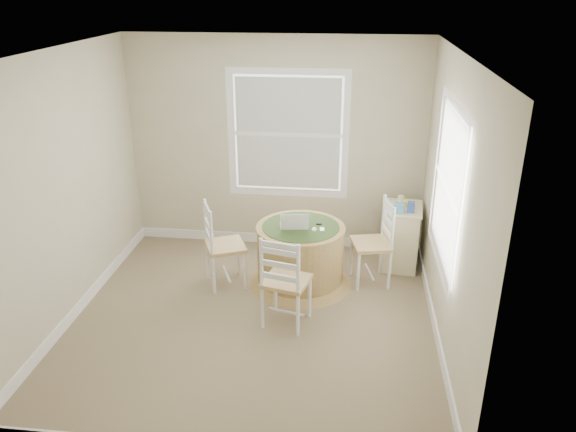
# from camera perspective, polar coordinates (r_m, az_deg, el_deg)

# --- Properties ---
(room) EXTENTS (3.64, 3.64, 2.64)m
(room) POSITION_cam_1_polar(r_m,az_deg,el_deg) (5.28, -1.83, 2.28)
(room) COLOR #8E775A
(room) RESTS_ON ground
(round_table) EXTENTS (1.15, 1.15, 0.69)m
(round_table) POSITION_cam_1_polar(r_m,az_deg,el_deg) (6.20, 1.27, -3.71)
(round_table) COLOR #A28148
(round_table) RESTS_ON ground
(chair_left) EXTENTS (0.54, 0.55, 0.95)m
(chair_left) POSITION_cam_1_polar(r_m,az_deg,el_deg) (6.17, -6.38, -3.00)
(chair_left) COLOR white
(chair_left) RESTS_ON ground
(chair_near) EXTENTS (0.50, 0.49, 0.95)m
(chair_near) POSITION_cam_1_polar(r_m,az_deg,el_deg) (5.45, -0.17, -6.57)
(chair_near) COLOR white
(chair_near) RESTS_ON ground
(chair_right) EXTENTS (0.48, 0.50, 0.95)m
(chair_right) POSITION_cam_1_polar(r_m,az_deg,el_deg) (6.25, 8.45, -2.78)
(chair_right) COLOR white
(chair_right) RESTS_ON ground
(laptop) EXTENTS (0.34, 0.31, 0.21)m
(laptop) POSITION_cam_1_polar(r_m,az_deg,el_deg) (6.03, 0.64, -0.93)
(laptop) COLOR white
(laptop) RESTS_ON round_table
(mouse) EXTENTS (0.06, 0.09, 0.03)m
(mouse) POSITION_cam_1_polar(r_m,az_deg,el_deg) (5.99, 2.69, -1.36)
(mouse) COLOR white
(mouse) RESTS_ON round_table
(phone) EXTENTS (0.05, 0.09, 0.02)m
(phone) POSITION_cam_1_polar(r_m,az_deg,el_deg) (6.01, 3.48, -1.39)
(phone) COLOR #B7BABF
(phone) RESTS_ON round_table
(keys) EXTENTS (0.06, 0.06, 0.02)m
(keys) POSITION_cam_1_polar(r_m,az_deg,el_deg) (6.13, 3.18, -0.79)
(keys) COLOR black
(keys) RESTS_ON round_table
(corner_chest) EXTENTS (0.47, 0.60, 0.74)m
(corner_chest) POSITION_cam_1_polar(r_m,az_deg,el_deg) (6.72, 11.42, -2.05)
(corner_chest) COLOR beige
(corner_chest) RESTS_ON ground
(tissue_box) EXTENTS (0.13, 0.13, 0.10)m
(tissue_box) POSITION_cam_1_polar(r_m,az_deg,el_deg) (6.42, 11.22, 0.85)
(tissue_box) COLOR #5293BB
(tissue_box) RESTS_ON corner_chest
(box_yellow) EXTENTS (0.16, 0.11, 0.06)m
(box_yellow) POSITION_cam_1_polar(r_m,az_deg,el_deg) (6.62, 12.07, 1.27)
(box_yellow) COLOR #E7E451
(box_yellow) RESTS_ON corner_chest
(box_blue) EXTENTS (0.09, 0.09, 0.12)m
(box_blue) POSITION_cam_1_polar(r_m,az_deg,el_deg) (6.44, 12.35, 0.92)
(box_blue) COLOR #374EA6
(box_blue) RESTS_ON corner_chest
(cup_cream) EXTENTS (0.07, 0.07, 0.09)m
(cup_cream) POSITION_cam_1_polar(r_m,az_deg,el_deg) (6.67, 11.41, 1.64)
(cup_cream) COLOR beige
(cup_cream) RESTS_ON corner_chest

